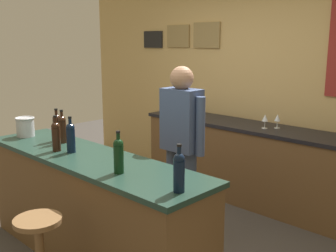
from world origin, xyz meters
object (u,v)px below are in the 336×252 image
wine_bottle_a (57,127)px  wine_glass_a (265,118)px  wine_bottle_d (71,137)px  wine_bottle_b (62,128)px  coffee_mug (176,108)px  wine_bottle_e (119,154)px  wine_bottle_c (56,135)px  wine_glass_b (277,118)px  ice_bucket (25,126)px  bartender (181,142)px  wine_bottle_f (179,171)px  bar_stool (40,248)px

wine_bottle_a → wine_glass_a: 2.18m
wine_bottle_a → wine_bottle_d: size_ratio=1.00×
wine_bottle_b → wine_bottle_d: same height
coffee_mug → wine_bottle_e: bearing=-56.0°
wine_bottle_c → wine_bottle_d: bearing=24.9°
wine_bottle_a → coffee_mug: wine_bottle_a is taller
wine_bottle_b → wine_bottle_e: bearing=-10.4°
wine_glass_b → ice_bucket: bearing=-125.9°
wine_bottle_a → wine_bottle_e: bearing=-9.7°
bartender → coffee_mug: bartender is taller
wine_bottle_d → wine_bottle_e: 0.71m
bartender → wine_bottle_e: bearing=-75.5°
wine_glass_a → wine_bottle_f: bearing=-73.1°
ice_bucket → wine_glass_a: bearing=54.4°
wine_bottle_f → wine_bottle_a: bearing=174.4°
wine_bottle_f → wine_glass_b: 2.24m
wine_bottle_e → wine_bottle_f: same height
wine_glass_b → coffee_mug: size_ratio=1.24×
wine_bottle_d → coffee_mug: bearing=110.0°
wine_bottle_d → coffee_mug: 2.28m
bartender → wine_bottle_a: size_ratio=5.29×
ice_bucket → coffee_mug: 2.12m
wine_bottle_b → ice_bucket: wine_bottle_b is taller
ice_bucket → coffee_mug: size_ratio=1.50×
wine_bottle_b → bar_stool: bearing=-41.1°
bartender → wine_bottle_c: size_ratio=5.29×
bartender → wine_bottle_e: bartender is taller
bar_stool → wine_bottle_a: (-0.92, 0.72, 0.60)m
wine_bottle_d → wine_bottle_e: same height
wine_bottle_d → wine_bottle_c: bearing=-155.1°
wine_glass_b → coffee_mug: wine_glass_b is taller
wine_bottle_d → wine_bottle_f: same height
bartender → wine_bottle_c: bearing=-123.1°
wine_bottle_e → ice_bucket: size_ratio=1.63×
wine_bottle_a → wine_bottle_e: (1.14, -0.19, 0.00)m
bartender → wine_glass_b: bearing=78.9°
bartender → wine_bottle_e: size_ratio=5.29×
bartender → wine_glass_b: size_ratio=10.45×
wine_bottle_b → wine_bottle_c: (0.21, -0.19, 0.00)m
ice_bucket → wine_bottle_c: bearing=-6.0°
wine_bottle_c → wine_glass_a: size_ratio=1.97×
ice_bucket → coffee_mug: (0.04, 2.12, -0.07)m
bartender → wine_bottle_c: bartender is taller
wine_bottle_a → wine_glass_b: wine_bottle_a is taller
wine_bottle_e → wine_glass_a: (-0.08, 2.09, -0.05)m
wine_bottle_b → wine_bottle_d: (0.33, -0.13, 0.00)m
bar_stool → wine_bottle_b: 1.24m
wine_bottle_c → wine_glass_a: (0.76, 2.09, -0.05)m
bar_stool → wine_bottle_a: wine_bottle_a is taller
wine_bottle_e → wine_glass_b: (0.01, 2.20, -0.05)m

